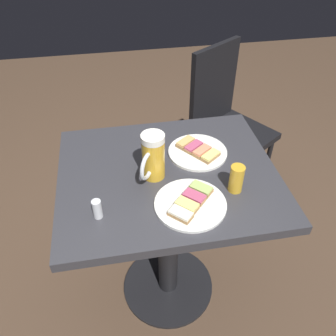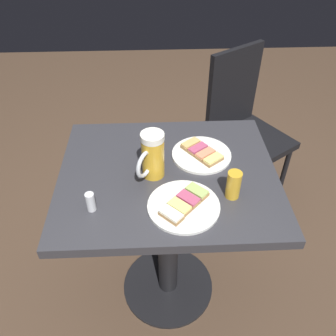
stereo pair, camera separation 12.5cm
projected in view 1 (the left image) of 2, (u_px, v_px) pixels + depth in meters
The scene contains 8 objects.
ground_plane at pixel (168, 286), 1.76m from camera, with size 6.00×6.00×0.00m, color #4C3828.
cafe_table at pixel (168, 205), 1.38m from camera, with size 0.66×0.78×0.76m.
plate_near at pixel (190, 203), 1.14m from camera, with size 0.24×0.24×0.03m.
plate_far at pixel (198, 151), 1.34m from camera, with size 0.23×0.23×0.03m.
beer_mug at pixel (153, 157), 1.19m from camera, with size 0.13×0.10×0.17m.
beer_glass_small at pixel (236, 179), 1.17m from camera, with size 0.05×0.05×0.10m, color gold.
salt_shaker at pixel (97, 209), 1.08m from camera, with size 0.03×0.03×0.07m, color silver.
cafe_chair at pixel (225, 119), 1.96m from camera, with size 0.53×0.53×0.92m.
Camera 1 is at (0.94, -0.17, 1.59)m, focal length 37.53 mm.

